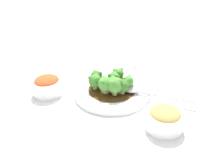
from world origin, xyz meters
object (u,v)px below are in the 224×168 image
at_px(broccoli_floret_1, 105,84).
at_px(broccoli_floret_6, 114,78).
at_px(broccoli_floret_7, 96,76).
at_px(broccoli_floret_4, 115,85).
at_px(broccoli_floret_3, 95,81).
at_px(broccoli_floret_2, 123,86).
at_px(serving_spoon, 138,91).
at_px(broccoli_floret_0, 128,81).
at_px(broccoli_floret_5, 118,74).
at_px(main_plate, 112,90).
at_px(side_bowl_kimchi, 47,85).
at_px(sauce_dish, 128,63).
at_px(beef_strip_2, 105,82).
at_px(side_bowl_appetizer, 164,118).
at_px(beef_strip_1, 123,82).
at_px(beef_strip_0, 114,88).

relative_size(broccoli_floret_1, broccoli_floret_6, 1.31).
bearing_deg(broccoli_floret_7, broccoli_floret_4, -119.83).
bearing_deg(broccoli_floret_3, broccoli_floret_1, -109.08).
height_order(broccoli_floret_2, serving_spoon, broccoli_floret_2).
relative_size(broccoli_floret_3, broccoli_floret_7, 1.05).
distance_m(broccoli_floret_0, serving_spoon, 0.05).
relative_size(broccoli_floret_4, broccoli_floret_5, 1.26).
bearing_deg(main_plate, broccoli_floret_0, -77.87).
height_order(broccoli_floret_4, side_bowl_kimchi, broccoli_floret_4).
xyz_separation_m(broccoli_floret_0, broccoli_floret_5, (0.04, 0.05, -0.00)).
height_order(broccoli_floret_7, sauce_dish, broccoli_floret_7).
bearing_deg(sauce_dish, broccoli_floret_0, -166.36).
distance_m(beef_strip_2, serving_spoon, 0.12).
distance_m(beef_strip_2, side_bowl_appetizer, 0.25).
height_order(broccoli_floret_5, side_bowl_kimchi, broccoli_floret_5).
bearing_deg(broccoli_floret_6, beef_strip_1, -74.36).
xyz_separation_m(side_bowl_kimchi, sauce_dish, (0.29, -0.20, -0.02)).
bearing_deg(beef_strip_1, sauce_dish, 8.87).
distance_m(broccoli_floret_4, broccoli_floret_5, 0.09).
bearing_deg(broccoli_floret_4, beef_strip_2, 43.60).
distance_m(beef_strip_0, side_bowl_kimchi, 0.22).
xyz_separation_m(broccoli_floret_1, broccoli_floret_4, (0.00, -0.03, 0.00)).
height_order(broccoli_floret_7, serving_spoon, broccoli_floret_7).
bearing_deg(sauce_dish, broccoli_floret_4, -175.75).
height_order(side_bowl_kimchi, side_bowl_appetizer, side_bowl_kimchi).
height_order(beef_strip_1, broccoli_floret_6, broccoli_floret_6).
xyz_separation_m(beef_strip_1, broccoli_floret_0, (-0.02, -0.02, 0.02)).
bearing_deg(sauce_dish, broccoli_floret_2, -170.44).
height_order(beef_strip_1, side_bowl_appetizer, side_bowl_appetizer).
bearing_deg(side_bowl_kimchi, broccoli_floret_2, -80.20).
xyz_separation_m(beef_strip_0, broccoli_floret_2, (-0.02, -0.03, 0.02)).
xyz_separation_m(broccoli_floret_1, sauce_dish, (0.26, -0.01, -0.05)).
height_order(broccoli_floret_1, side_bowl_appetizer, broccoli_floret_1).
bearing_deg(beef_strip_1, broccoli_floret_2, -168.14).
bearing_deg(serving_spoon, beef_strip_1, 56.26).
bearing_deg(main_plate, side_bowl_kimchi, 107.43).
relative_size(beef_strip_1, side_bowl_appetizer, 0.66).
height_order(beef_strip_0, side_bowl_kimchi, side_bowl_kimchi).
height_order(broccoli_floret_0, side_bowl_kimchi, broccoli_floret_0).
bearing_deg(beef_strip_1, side_bowl_kimchi, 112.85).
height_order(beef_strip_1, serving_spoon, beef_strip_1).
distance_m(main_plate, broccoli_floret_4, 0.06).
xyz_separation_m(beef_strip_0, broccoli_floret_6, (0.03, 0.01, 0.02)).
xyz_separation_m(beef_strip_2, broccoli_floret_3, (-0.04, 0.02, 0.02)).
distance_m(beef_strip_2, broccoli_floret_3, 0.05).
height_order(beef_strip_0, sauce_dish, beef_strip_0).
bearing_deg(sauce_dish, beef_strip_2, 171.62).
bearing_deg(side_bowl_appetizer, side_bowl_kimchi, 81.35).
bearing_deg(beef_strip_0, side_bowl_appetizer, -123.97).
distance_m(broccoli_floret_5, sauce_dish, 0.18).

